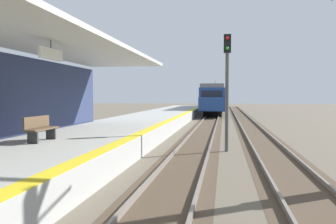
{
  "coord_description": "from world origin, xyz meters",
  "views": [
    {
      "loc": [
        3.27,
        0.2,
        2.49
      ],
      "look_at": [
        1.92,
        8.35,
        2.1
      ],
      "focal_mm": 36.46,
      "sensor_mm": 36.0,
      "label": 1
    }
  ],
  "objects": [
    {
      "name": "station_platform",
      "position": [
        -2.5,
        16.0,
        0.45
      ],
      "size": [
        5.0,
        80.0,
        0.91
      ],
      "color": "#A8A8A3",
      "rests_on": "ground"
    },
    {
      "name": "track_pair_nearest_platform",
      "position": [
        1.9,
        20.0,
        0.05
      ],
      "size": [
        2.34,
        120.0,
        0.16
      ],
      "color": "#4C3D2D",
      "rests_on": "ground"
    },
    {
      "name": "track_pair_middle",
      "position": [
        5.3,
        20.0,
        0.05
      ],
      "size": [
        2.34,
        120.0,
        0.16
      ],
      "color": "#4C3D2D",
      "rests_on": "ground"
    },
    {
      "name": "approaching_train",
      "position": [
        1.9,
        46.93,
        2.18
      ],
      "size": [
        2.93,
        19.6,
        4.76
      ],
      "color": "navy",
      "rests_on": "ground"
    },
    {
      "name": "rail_signal_post",
      "position": [
        3.38,
        15.6,
        3.19
      ],
      "size": [
        0.32,
        0.34,
        5.2
      ],
      "color": "#4C4C4C",
      "rests_on": "ground"
    },
    {
      "name": "platform_bench",
      "position": [
        -3.08,
        11.17,
        1.37
      ],
      "size": [
        0.45,
        1.6,
        0.88
      ],
      "color": "brown",
      "rests_on": "station_platform"
    }
  ]
}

